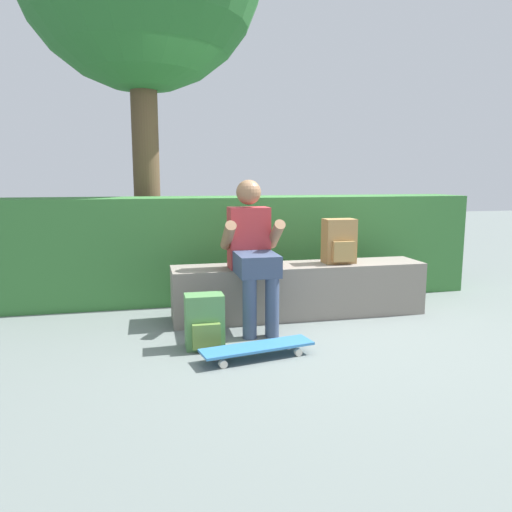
{
  "coord_description": "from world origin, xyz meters",
  "views": [
    {
      "loc": [
        -1.33,
        -3.87,
        1.24
      ],
      "look_at": [
        -0.39,
        0.32,
        0.55
      ],
      "focal_mm": 34.49,
      "sensor_mm": 36.0,
      "label": 1
    }
  ],
  "objects_px": {
    "bench_main": "(299,290)",
    "backpack_on_ground": "(205,322)",
    "skateboard_near_person": "(257,348)",
    "person_skater": "(252,248)",
    "backpack_on_bench": "(339,242)"
  },
  "relations": [
    {
      "from": "person_skater",
      "to": "backpack_on_ground",
      "type": "relative_size",
      "value": 3.05
    },
    {
      "from": "skateboard_near_person",
      "to": "backpack_on_bench",
      "type": "distance_m",
      "value": 1.48
    },
    {
      "from": "skateboard_near_person",
      "to": "backpack_on_ground",
      "type": "xyz_separation_m",
      "value": [
        -0.33,
        0.29,
        0.12
      ]
    },
    {
      "from": "backpack_on_ground",
      "to": "backpack_on_bench",
      "type": "bearing_deg",
      "value": 26.61
    },
    {
      "from": "bench_main",
      "to": "backpack_on_bench",
      "type": "xyz_separation_m",
      "value": [
        0.37,
        -0.01,
        0.43
      ]
    },
    {
      "from": "skateboard_near_person",
      "to": "backpack_on_bench",
      "type": "xyz_separation_m",
      "value": [
        0.97,
        0.95,
        0.59
      ]
    },
    {
      "from": "bench_main",
      "to": "backpack_on_ground",
      "type": "distance_m",
      "value": 1.15
    },
    {
      "from": "skateboard_near_person",
      "to": "backpack_on_ground",
      "type": "height_order",
      "value": "backpack_on_ground"
    },
    {
      "from": "bench_main",
      "to": "person_skater",
      "type": "xyz_separation_m",
      "value": [
        -0.48,
        -0.21,
        0.43
      ]
    },
    {
      "from": "person_skater",
      "to": "backpack_on_bench",
      "type": "distance_m",
      "value": 0.87
    },
    {
      "from": "person_skater",
      "to": "backpack_on_bench",
      "type": "bearing_deg",
      "value": 13.43
    },
    {
      "from": "bench_main",
      "to": "person_skater",
      "type": "bearing_deg",
      "value": -156.18
    },
    {
      "from": "bench_main",
      "to": "backpack_on_bench",
      "type": "bearing_deg",
      "value": -1.47
    },
    {
      "from": "bench_main",
      "to": "backpack_on_ground",
      "type": "bearing_deg",
      "value": -144.7
    },
    {
      "from": "person_skater",
      "to": "skateboard_near_person",
      "type": "distance_m",
      "value": 0.96
    }
  ]
}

